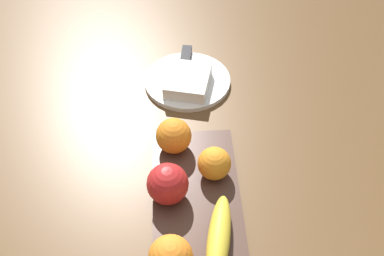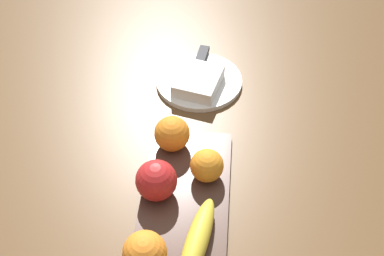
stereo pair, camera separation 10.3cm
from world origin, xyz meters
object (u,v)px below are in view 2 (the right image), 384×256
object	(u,v)px
dinner_plate	(199,81)
banana	(197,241)
knife	(200,62)
fruit_tray	(183,216)
orange_near_apple	(172,134)
orange_near_banana	(145,253)
orange_center	(207,166)
apple	(156,180)
folded_napkin	(198,81)

from	to	relation	value
dinner_plate	banana	bearing A→B (deg)	4.00
dinner_plate	knife	xyz separation A→B (m)	(-0.06, -0.00, 0.01)
fruit_tray	orange_near_apple	size ratio (longest dim) A/B	5.78
banana	orange_near_banana	distance (m)	0.09
orange_center	apple	bearing A→B (deg)	-61.72
dinner_plate	folded_napkin	size ratio (longest dim) A/B	1.80
orange_center	folded_napkin	world-z (taller)	orange_center
apple	orange_near_apple	distance (m)	0.12
fruit_tray	apple	world-z (taller)	apple
orange_near_banana	orange_near_apple	bearing A→B (deg)	177.12
folded_napkin	knife	bearing A→B (deg)	-177.63
orange_near_apple	apple	bearing A→B (deg)	-6.96
banana	orange_near_banana	world-z (taller)	orange_near_banana
folded_napkin	knife	size ratio (longest dim) A/B	0.63
orange_near_apple	orange_center	distance (m)	0.11
banana	apple	bearing A→B (deg)	-131.21
apple	orange_near_apple	size ratio (longest dim) A/B	1.08
apple	folded_napkin	xyz separation A→B (m)	(-0.31, 0.05, -0.03)
banana	folded_napkin	xyz separation A→B (m)	(-0.42, -0.03, -0.01)
folded_napkin	knife	xyz separation A→B (m)	(-0.08, -0.00, -0.01)
fruit_tray	orange_center	xyz separation A→B (m)	(-0.09, 0.04, 0.04)
orange_near_banana	orange_center	bearing A→B (deg)	155.69
banana	dinner_plate	xyz separation A→B (m)	(-0.45, -0.03, -0.03)
orange_near_banana	dinner_plate	xyz separation A→B (m)	(-0.49, 0.05, -0.05)
apple	orange_near_banana	size ratio (longest dim) A/B	1.05
banana	knife	xyz separation A→B (m)	(-0.51, -0.03, -0.02)
orange_near_apple	orange_near_banana	size ratio (longest dim) A/B	0.97
dinner_plate	fruit_tray	bearing A→B (deg)	0.00
apple	orange_near_apple	world-z (taller)	apple
apple	orange_center	xyz separation A→B (m)	(-0.05, 0.09, -0.01)
fruit_tray	orange_near_apple	world-z (taller)	orange_near_apple
banana	orange_center	world-z (taller)	orange_center
fruit_tray	orange_near_apple	xyz separation A→B (m)	(-0.17, -0.04, 0.04)
banana	folded_napkin	world-z (taller)	banana
orange_center	knife	size ratio (longest dim) A/B	0.36
banana	orange_center	distance (m)	0.16
apple	knife	size ratio (longest dim) A/B	0.43
orange_near_banana	banana	bearing A→B (deg)	115.36
fruit_tray	knife	world-z (taller)	knife
fruit_tray	knife	distance (m)	0.44
banana	orange_near_banana	xyz separation A→B (m)	(0.04, -0.08, 0.02)
banana	folded_napkin	distance (m)	0.43
fruit_tray	apple	size ratio (longest dim) A/B	5.36
banana	orange_near_apple	bearing A→B (deg)	-152.18
orange_near_banana	orange_center	xyz separation A→B (m)	(-0.20, 0.09, -0.00)
orange_near_banana	apple	bearing A→B (deg)	-179.51
banana	dinner_plate	world-z (taller)	banana
fruit_tray	folded_napkin	size ratio (longest dim) A/B	3.71
apple	fruit_tray	bearing A→B (deg)	50.86
fruit_tray	folded_napkin	distance (m)	0.36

